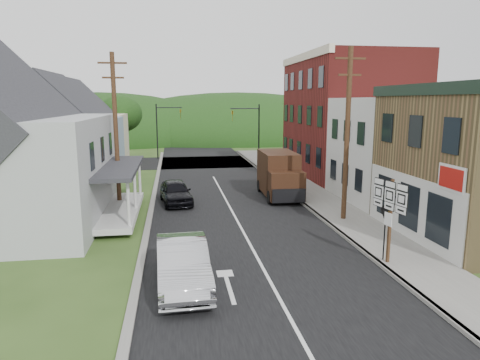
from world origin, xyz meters
name	(u,v)px	position (x,y,z in m)	size (l,w,h in m)	color
ground	(252,248)	(0.00, 0.00, 0.00)	(120.00, 120.00, 0.00)	#2D4719
road	(225,198)	(0.00, 10.00, 0.00)	(9.00, 90.00, 0.02)	black
cross_road	(205,162)	(0.00, 27.00, 0.00)	(60.00, 9.00, 0.02)	black
sidewalk_right	(320,200)	(5.90, 8.00, 0.07)	(2.80, 55.00, 0.15)	slate
curb_right	(300,201)	(4.55, 8.00, 0.07)	(0.20, 55.00, 0.15)	slate
curb_left	(152,207)	(-4.65, 8.00, 0.06)	(0.30, 55.00, 0.12)	slate
storefront_white	(406,150)	(11.30, 7.50, 3.25)	(8.00, 7.00, 6.50)	silver
storefront_red	(348,117)	(11.30, 17.00, 5.00)	(8.00, 12.00, 10.00)	maroon
house_gray	(0,142)	(-12.00, 6.00, 4.23)	(10.20, 12.24, 8.35)	#B0B3B5
house_blue	(71,136)	(-11.00, 17.00, 3.69)	(7.14, 8.16, 7.28)	#87A3B8
house_cream	(87,128)	(-11.50, 26.00, 3.69)	(7.14, 8.16, 7.28)	beige
utility_pole_right	(347,134)	(5.60, 3.50, 4.66)	(1.60, 0.26, 9.00)	#472D19
utility_pole_left	(116,130)	(-6.50, 8.00, 4.66)	(1.60, 0.26, 9.00)	#472D19
traffic_signal_right	(252,128)	(4.30, 23.50, 3.76)	(2.87, 0.20, 6.00)	black
traffic_signal_left	(163,125)	(-4.30, 30.50, 3.76)	(2.87, 0.20, 6.00)	black
tree_left_d	(120,114)	(-9.00, 32.00, 4.88)	(4.80, 4.80, 6.94)	#382616
forested_ridge	(193,139)	(0.00, 55.00, 0.00)	(90.00, 30.00, 16.00)	black
silver_sedan	(183,264)	(-3.05, -3.39, 0.80)	(1.70, 4.88, 1.61)	silver
dark_sedan	(176,192)	(-3.20, 8.87, 0.73)	(1.72, 4.27, 1.46)	black
delivery_van	(279,175)	(3.60, 9.61, 1.51)	(2.35, 5.39, 2.98)	black
route_sign_cluster	(390,209)	(4.80, -2.76, 2.26)	(0.42, 1.84, 3.26)	#472D19
warning_sign	(385,224)	(4.78, -2.48, 1.62)	(0.10, 0.64, 2.30)	black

